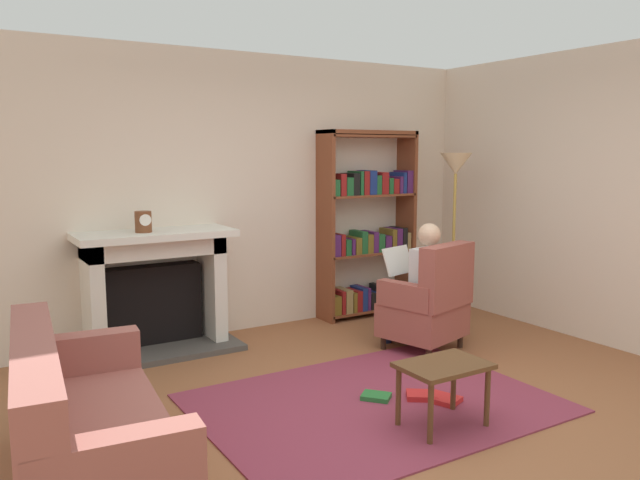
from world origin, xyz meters
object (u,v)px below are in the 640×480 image
(armchair_reading, at_px, (429,303))
(seated_reader, at_px, (419,280))
(sofa_floral, at_px, (84,436))
(bookshelf, at_px, (368,229))
(floor_lamp, at_px, (455,179))
(fireplace, at_px, (155,287))
(mantel_clock, at_px, (143,222))
(side_table, at_px, (443,373))

(armchair_reading, distance_m, seated_reader, 0.23)
(sofa_floral, bearing_deg, seated_reader, -65.98)
(bookshelf, distance_m, floor_lamp, 1.07)
(fireplace, distance_m, floor_lamp, 3.10)
(bookshelf, height_order, armchair_reading, bookshelf)
(bookshelf, xyz_separation_m, floor_lamp, (0.55, -0.74, 0.55))
(seated_reader, bearing_deg, armchair_reading, 90.00)
(mantel_clock, bearing_deg, armchair_reading, -28.06)
(seated_reader, bearing_deg, floor_lamp, -167.27)
(fireplace, xyz_separation_m, mantel_clock, (-0.11, -0.10, 0.60))
(fireplace, height_order, side_table, fireplace)
(bookshelf, distance_m, sofa_floral, 4.06)
(seated_reader, xyz_separation_m, floor_lamp, (0.83, 0.45, 0.86))
(side_table, bearing_deg, bookshelf, 64.23)
(seated_reader, distance_m, side_table, 1.69)
(fireplace, relative_size, seated_reader, 1.21)
(sofa_floral, distance_m, floor_lamp, 4.33)
(fireplace, height_order, floor_lamp, floor_lamp)
(fireplace, bearing_deg, side_table, -66.51)
(armchair_reading, bearing_deg, mantel_clock, -43.69)
(armchair_reading, xyz_separation_m, seated_reader, (-0.03, 0.11, 0.20))
(floor_lamp, bearing_deg, armchair_reading, -144.94)
(fireplace, distance_m, side_table, 2.76)
(bookshelf, xyz_separation_m, armchair_reading, (-0.25, -1.30, -0.51))
(bookshelf, relative_size, sofa_floral, 1.12)
(armchair_reading, bearing_deg, side_table, 36.47)
(fireplace, relative_size, floor_lamp, 0.79)
(seated_reader, xyz_separation_m, sofa_floral, (-3.07, -1.02, -0.30))
(armchair_reading, relative_size, side_table, 1.73)
(bookshelf, bearing_deg, sofa_floral, -146.65)
(armchair_reading, distance_m, side_table, 1.60)
(armchair_reading, relative_size, floor_lamp, 0.55)
(mantel_clock, relative_size, floor_lamp, 0.10)
(mantel_clock, xyz_separation_m, bookshelf, (2.44, 0.14, -0.24))
(armchair_reading, relative_size, sofa_floral, 0.55)
(side_table, xyz_separation_m, floor_lamp, (1.78, 1.82, 1.12))
(side_table, relative_size, floor_lamp, 0.32)
(armchair_reading, xyz_separation_m, floor_lamp, (0.80, 0.56, 1.06))
(sofa_floral, bearing_deg, mantel_clock, -18.32)
(fireplace, relative_size, armchair_reading, 1.42)
(armchair_reading, height_order, side_table, armchair_reading)
(fireplace, xyz_separation_m, bookshelf, (2.33, 0.04, 0.36))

